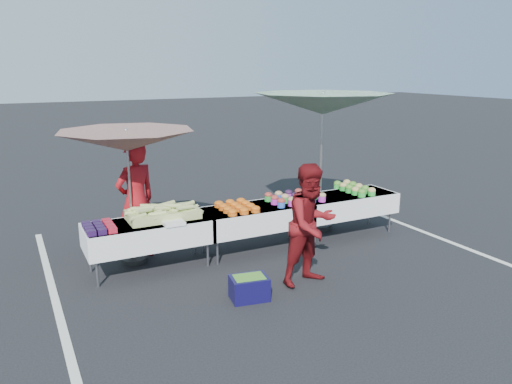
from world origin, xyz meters
name	(u,v)px	position (x,y,z in m)	size (l,w,h in m)	color
ground	(256,250)	(0.00, 0.00, 0.00)	(80.00, 80.00, 0.00)	black
stripe_left	(52,287)	(-3.20, 0.00, 0.00)	(0.10, 5.00, 0.00)	silver
stripe_right	(401,223)	(3.20, 0.00, 0.00)	(0.10, 5.00, 0.00)	silver
table_left	(148,232)	(-1.80, 0.00, 0.58)	(1.86, 0.81, 0.75)	white
table_center	(256,216)	(0.00, 0.00, 0.58)	(1.86, 0.81, 0.75)	white
table_right	(345,203)	(1.80, 0.00, 0.58)	(1.86, 0.81, 0.75)	white
berry_punnets	(99,227)	(-2.51, -0.06, 0.79)	(0.40, 0.54, 0.08)	black
corn_pile	(163,213)	(-1.55, 0.04, 0.84)	(1.16, 0.57, 0.26)	#96B05A
plastic_bags	(174,223)	(-1.50, -0.30, 0.78)	(0.30, 0.25, 0.05)	white
carrot_bowls	(237,207)	(-0.35, -0.01, 0.80)	(0.55, 0.69, 0.11)	#CB5716
potato_cups	(295,197)	(0.75, 0.00, 0.83)	(0.94, 0.58, 0.16)	blue
bean_baskets	(354,188)	(2.06, 0.08, 0.82)	(0.36, 0.86, 0.15)	green
vendor	(136,201)	(-1.83, 0.55, 0.94)	(0.69, 0.45, 1.88)	#A21219
customer	(311,225)	(0.10, -1.50, 0.86)	(0.84, 0.65, 1.72)	maroon
umbrella_left	(127,142)	(-1.95, 0.40, 1.90)	(2.40, 2.40, 2.10)	black
umbrella_right	(323,105)	(1.59, 0.48, 2.32)	(2.94, 2.94, 2.56)	black
storage_bin	(249,287)	(-0.91, -1.58, 0.16)	(0.54, 0.43, 0.32)	#0E0B38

